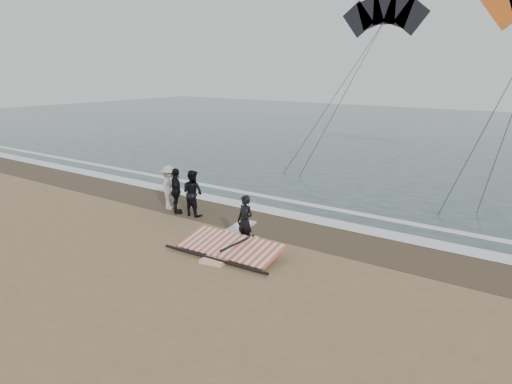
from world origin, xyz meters
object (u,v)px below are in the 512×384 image
sail_rig (231,247)px  man_main (245,221)px  board_white (231,249)px  board_cream (236,230)px

sail_rig → man_main: bearing=92.4°
man_main → board_white: man_main is taller
board_cream → sail_rig: 2.09m
board_white → sail_rig: 0.24m
man_main → sail_rig: man_main is taller
board_white → sail_rig: sail_rig is taller
board_cream → sail_rig: bearing=-66.9°
board_white → sail_rig: size_ratio=0.69×
board_white → board_cream: board_white is taller
man_main → board_cream: bearing=149.0°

